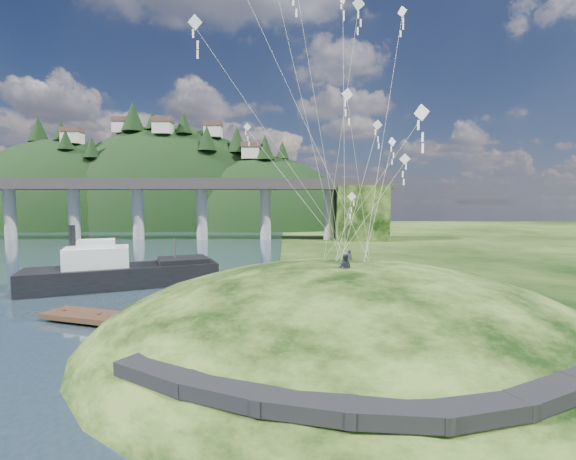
{
  "coord_description": "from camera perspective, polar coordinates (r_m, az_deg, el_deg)",
  "views": [
    {
      "loc": [
        3.78,
        -23.7,
        9.16
      ],
      "look_at": [
        4.0,
        6.0,
        7.0
      ],
      "focal_mm": 24.0,
      "sensor_mm": 36.0,
      "label": 1
    }
  ],
  "objects": [
    {
      "name": "ground",
      "position": [
        25.69,
        -9.26,
        -16.79
      ],
      "size": [
        320.0,
        320.0,
        0.0
      ],
      "primitive_type": "plane",
      "color": "black",
      "rests_on": "ground"
    },
    {
      "name": "grass_hill",
      "position": [
        28.14,
        8.67,
        -18.15
      ],
      "size": [
        36.0,
        32.0,
        13.0
      ],
      "color": "black",
      "rests_on": "ground"
    },
    {
      "name": "footpath",
      "position": [
        16.07,
        13.89,
        -22.08
      ],
      "size": [
        22.29,
        5.84,
        0.83
      ],
      "color": "black",
      "rests_on": "ground"
    },
    {
      "name": "bridge",
      "position": [
        98.52,
        -18.35,
        4.26
      ],
      "size": [
        160.0,
        11.0,
        15.0
      ],
      "color": "#2D2B2B",
      "rests_on": "ground"
    },
    {
      "name": "far_ridge",
      "position": [
        154.26,
        -18.31,
        -2.23
      ],
      "size": [
        153.0,
        70.0,
        94.5
      ],
      "color": "black",
      "rests_on": "ground"
    },
    {
      "name": "work_barge",
      "position": [
        45.54,
        -23.47,
        -5.61
      ],
      "size": [
        19.99,
        12.33,
        6.81
      ],
      "color": "black",
      "rests_on": "ground"
    },
    {
      "name": "wooden_dock",
      "position": [
        30.86,
        -21.5,
        -12.44
      ],
      "size": [
        15.82,
        7.15,
        1.13
      ],
      "color": "#331F15",
      "rests_on": "ground"
    },
    {
      "name": "kite_flyers",
      "position": [
        25.54,
        8.57,
        -3.37
      ],
      "size": [
        1.73,
        4.44,
        1.84
      ],
      "color": "#242630",
      "rests_on": "ground"
    },
    {
      "name": "kite_swarm",
      "position": [
        28.07,
        7.05,
        23.58
      ],
      "size": [
        15.2,
        17.6,
        18.52
      ],
      "color": "white",
      "rests_on": "ground"
    }
  ]
}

